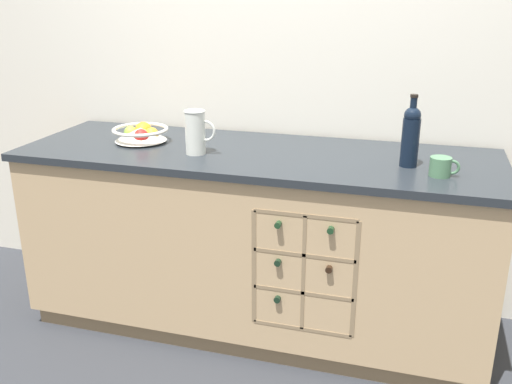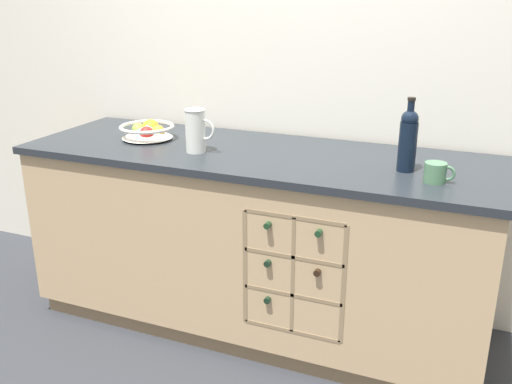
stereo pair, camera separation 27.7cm
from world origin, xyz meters
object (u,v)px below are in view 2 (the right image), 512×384
(fruit_bowl, at_px, (147,130))
(white_pitcher, at_px, (196,130))
(standing_wine_bottle, at_px, (408,139))
(ceramic_mug, at_px, (436,172))

(fruit_bowl, relative_size, white_pitcher, 1.37)
(white_pitcher, height_order, standing_wine_bottle, standing_wine_bottle)
(ceramic_mug, bearing_deg, standing_wine_bottle, 140.70)
(standing_wine_bottle, bearing_deg, white_pitcher, -175.63)
(fruit_bowl, relative_size, ceramic_mug, 2.30)
(ceramic_mug, bearing_deg, white_pitcher, 178.11)
(ceramic_mug, relative_size, standing_wine_bottle, 0.39)
(ceramic_mug, bearing_deg, fruit_bowl, 173.64)
(standing_wine_bottle, bearing_deg, ceramic_mug, -39.30)
(white_pitcher, bearing_deg, fruit_bowl, 160.35)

